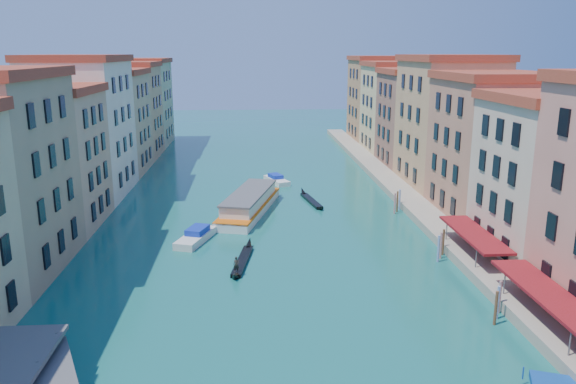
% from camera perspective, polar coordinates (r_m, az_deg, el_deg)
% --- Properties ---
extents(left_bank_palazzos, '(12.80, 128.40, 21.00)m').
position_cam_1_polar(left_bank_palazzos, '(84.39, -21.24, 5.14)').
color(left_bank_palazzos, beige).
rests_on(left_bank_palazzos, ground).
extents(right_bank_palazzos, '(12.80, 128.40, 21.00)m').
position_cam_1_polar(right_bank_palazzos, '(86.61, 17.14, 5.71)').
color(right_bank_palazzos, brown).
rests_on(right_bank_palazzos, ground).
extents(quay, '(4.00, 140.00, 1.00)m').
position_cam_1_polar(quay, '(85.86, 11.70, -0.33)').
color(quay, '#A59A85').
rests_on(quay, ground).
extents(restaurant_awnings, '(3.20, 44.55, 3.12)m').
position_cam_1_polar(restaurant_awnings, '(48.19, 25.55, -9.85)').
color(restaurant_awnings, maroon).
rests_on(restaurant_awnings, ground).
extents(mooring_poles_right, '(1.44, 54.24, 3.20)m').
position_cam_1_polar(mooring_poles_right, '(52.24, 19.26, -9.40)').
color(mooring_poles_right, brown).
rests_on(mooring_poles_right, ground).
extents(vaporetto_far, '(9.11, 19.89, 2.89)m').
position_cam_1_polar(vaporetto_far, '(76.98, -3.93, -1.11)').
color(vaporetto_far, white).
rests_on(vaporetto_far, ground).
extents(gondola_fore, '(2.52, 11.06, 2.21)m').
position_cam_1_polar(gondola_fore, '(59.05, -4.65, -6.85)').
color(gondola_fore, black).
rests_on(gondola_fore, ground).
extents(gondola_far, '(2.82, 10.84, 1.54)m').
position_cam_1_polar(gondola_far, '(82.31, 2.35, -0.79)').
color(gondola_far, black).
rests_on(gondola_far, ground).
extents(motorboat_mid, '(4.57, 7.75, 1.53)m').
position_cam_1_polar(motorboat_mid, '(66.26, -9.30, -4.43)').
color(motorboat_mid, silver).
rests_on(motorboat_mid, ground).
extents(motorboat_far, '(4.31, 6.98, 1.38)m').
position_cam_1_polar(motorboat_far, '(94.30, -1.18, 1.27)').
color(motorboat_far, white).
rests_on(motorboat_far, ground).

